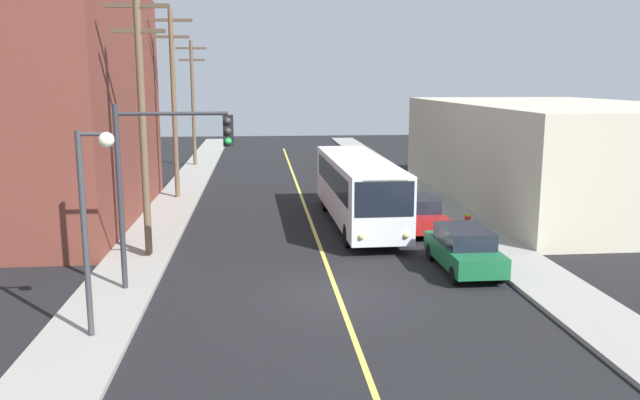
{
  "coord_description": "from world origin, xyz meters",
  "views": [
    {
      "loc": [
        -2.48,
        -19.94,
        6.92
      ],
      "look_at": [
        0.0,
        6.06,
        2.0
      ],
      "focal_mm": 36.08,
      "sensor_mm": 36.0,
      "label": 1
    }
  ],
  "objects_px": {
    "street_lamp_left": "(91,204)",
    "parked_car_white": "(385,187)",
    "traffic_signal_left_corner": "(167,162)",
    "parked_car_green": "(464,249)",
    "utility_pole_mid": "(174,96)",
    "utility_pole_far": "(193,97)",
    "parked_car_red": "(417,213)",
    "utility_pole_near": "(142,113)",
    "fire_hydrant": "(468,222)",
    "city_bus": "(358,187)"
  },
  "relations": [
    {
      "from": "fire_hydrant",
      "to": "parked_car_green",
      "type": "bearing_deg",
      "value": -109.58
    },
    {
      "from": "parked_car_red",
      "to": "utility_pole_mid",
      "type": "distance_m",
      "value": 15.93
    },
    {
      "from": "street_lamp_left",
      "to": "fire_hydrant",
      "type": "xyz_separation_m",
      "value": [
        13.68,
        10.76,
        -3.16
      ]
    },
    {
      "from": "city_bus",
      "to": "parked_car_red",
      "type": "relative_size",
      "value": 2.74
    },
    {
      "from": "traffic_signal_left_corner",
      "to": "fire_hydrant",
      "type": "relative_size",
      "value": 7.14
    },
    {
      "from": "parked_car_green",
      "to": "utility_pole_near",
      "type": "xyz_separation_m",
      "value": [
        -11.77,
        2.96,
        4.83
      ]
    },
    {
      "from": "utility_pole_near",
      "to": "utility_pole_mid",
      "type": "relative_size",
      "value": 0.95
    },
    {
      "from": "city_bus",
      "to": "parked_car_green",
      "type": "relative_size",
      "value": 2.76
    },
    {
      "from": "parked_car_red",
      "to": "traffic_signal_left_corner",
      "type": "bearing_deg",
      "value": -143.1
    },
    {
      "from": "street_lamp_left",
      "to": "fire_hydrant",
      "type": "distance_m",
      "value": 17.69
    },
    {
      "from": "parked_car_white",
      "to": "street_lamp_left",
      "type": "xyz_separation_m",
      "value": [
        -11.55,
        -19.09,
        2.9
      ]
    },
    {
      "from": "utility_pole_far",
      "to": "traffic_signal_left_corner",
      "type": "distance_m",
      "value": 31.41
    },
    {
      "from": "parked_car_green",
      "to": "utility_pole_near",
      "type": "height_order",
      "value": "utility_pole_near"
    },
    {
      "from": "city_bus",
      "to": "parked_car_red",
      "type": "height_order",
      "value": "city_bus"
    },
    {
      "from": "city_bus",
      "to": "parked_car_green",
      "type": "distance_m",
      "value": 8.46
    },
    {
      "from": "parked_car_red",
      "to": "traffic_signal_left_corner",
      "type": "distance_m",
      "value": 13.11
    },
    {
      "from": "parked_car_green",
      "to": "fire_hydrant",
      "type": "relative_size",
      "value": 5.25
    },
    {
      "from": "city_bus",
      "to": "parked_car_red",
      "type": "xyz_separation_m",
      "value": [
        2.5,
        -1.66,
        -0.98
      ]
    },
    {
      "from": "parked_car_red",
      "to": "fire_hydrant",
      "type": "bearing_deg",
      "value": -20.71
    },
    {
      "from": "city_bus",
      "to": "street_lamp_left",
      "type": "distance_m",
      "value": 16.13
    },
    {
      "from": "city_bus",
      "to": "utility_pole_near",
      "type": "xyz_separation_m",
      "value": [
        -9.07,
        -5.0,
        3.85
      ]
    },
    {
      "from": "city_bus",
      "to": "parked_car_red",
      "type": "distance_m",
      "value": 3.15
    },
    {
      "from": "parked_car_red",
      "to": "utility_pole_far",
      "type": "height_order",
      "value": "utility_pole_far"
    },
    {
      "from": "parked_car_red",
      "to": "street_lamp_left",
      "type": "relative_size",
      "value": 0.81
    },
    {
      "from": "parked_car_white",
      "to": "utility_pole_far",
      "type": "bearing_deg",
      "value": 127.32
    },
    {
      "from": "traffic_signal_left_corner",
      "to": "parked_car_green",
      "type": "bearing_deg",
      "value": 7.15
    },
    {
      "from": "street_lamp_left",
      "to": "fire_hydrant",
      "type": "height_order",
      "value": "street_lamp_left"
    },
    {
      "from": "traffic_signal_left_corner",
      "to": "city_bus",
      "type": "bearing_deg",
      "value": 50.55
    },
    {
      "from": "street_lamp_left",
      "to": "utility_pole_mid",
      "type": "bearing_deg",
      "value": 91.2
    },
    {
      "from": "parked_car_green",
      "to": "parked_car_white",
      "type": "relative_size",
      "value": 0.99
    },
    {
      "from": "parked_car_green",
      "to": "utility_pole_near",
      "type": "distance_m",
      "value": 13.06
    },
    {
      "from": "city_bus",
      "to": "traffic_signal_left_corner",
      "type": "height_order",
      "value": "traffic_signal_left_corner"
    },
    {
      "from": "parked_car_white",
      "to": "utility_pole_near",
      "type": "bearing_deg",
      "value": -136.88
    },
    {
      "from": "utility_pole_far",
      "to": "street_lamp_left",
      "type": "distance_m",
      "value": 35.34
    },
    {
      "from": "utility_pole_mid",
      "to": "utility_pole_far",
      "type": "bearing_deg",
      "value": 91.41
    },
    {
      "from": "parked_car_white",
      "to": "fire_hydrant",
      "type": "distance_m",
      "value": 8.6
    },
    {
      "from": "parked_car_red",
      "to": "utility_pole_far",
      "type": "relative_size",
      "value": 0.46
    },
    {
      "from": "parked_car_red",
      "to": "utility_pole_near",
      "type": "bearing_deg",
      "value": -163.89
    },
    {
      "from": "parked_car_white",
      "to": "utility_pole_near",
      "type": "distance_m",
      "value": 16.6
    },
    {
      "from": "parked_car_red",
      "to": "traffic_signal_left_corner",
      "type": "relative_size",
      "value": 0.74
    },
    {
      "from": "parked_car_red",
      "to": "parked_car_white",
      "type": "relative_size",
      "value": 1.0
    },
    {
      "from": "utility_pole_near",
      "to": "city_bus",
      "type": "bearing_deg",
      "value": 28.86
    },
    {
      "from": "utility_pole_near",
      "to": "fire_hydrant",
      "type": "bearing_deg",
      "value": 10.44
    },
    {
      "from": "parked_car_green",
      "to": "parked_car_red",
      "type": "xyz_separation_m",
      "value": [
        -0.2,
        6.3,
        0.0
      ]
    },
    {
      "from": "utility_pole_near",
      "to": "street_lamp_left",
      "type": "distance_m",
      "value": 8.45
    },
    {
      "from": "utility_pole_far",
      "to": "fire_hydrant",
      "type": "height_order",
      "value": "utility_pole_far"
    },
    {
      "from": "parked_car_green",
      "to": "parked_car_white",
      "type": "bearing_deg",
      "value": 90.71
    },
    {
      "from": "parked_car_white",
      "to": "utility_pole_mid",
      "type": "distance_m",
      "value": 13.15
    },
    {
      "from": "street_lamp_left",
      "to": "parked_car_white",
      "type": "bearing_deg",
      "value": 58.82
    },
    {
      "from": "parked_car_red",
      "to": "parked_car_white",
      "type": "xyz_separation_m",
      "value": [
        0.03,
        7.52,
        0.0
      ]
    }
  ]
}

